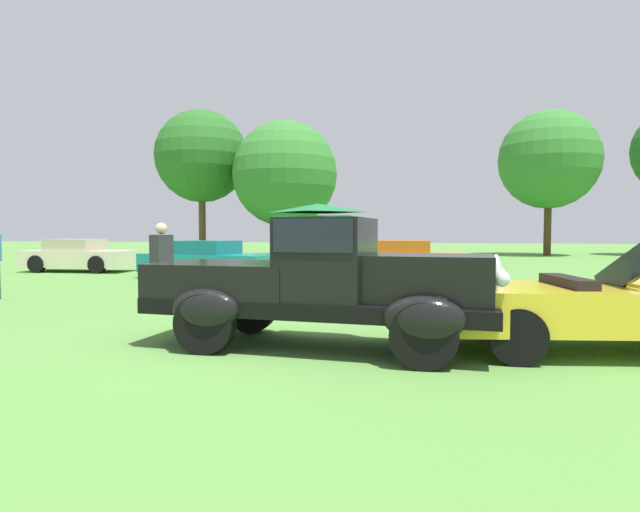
% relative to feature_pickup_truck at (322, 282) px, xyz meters
% --- Properties ---
extents(ground_plane, '(120.00, 120.00, 0.00)m').
position_rel_feature_pickup_truck_xyz_m(ground_plane, '(-0.71, 0.01, -0.87)').
color(ground_plane, '#568C3D').
extents(feature_pickup_truck, '(4.68, 2.15, 1.70)m').
position_rel_feature_pickup_truck_xyz_m(feature_pickup_truck, '(0.00, 0.00, 0.00)').
color(feature_pickup_truck, black).
rests_on(feature_pickup_truck, ground_plane).
extents(neighbor_convertible, '(4.42, 2.25, 1.40)m').
position_rel_feature_pickup_truck_xyz_m(neighbor_convertible, '(3.63, 0.47, -0.29)').
color(neighbor_convertible, yellow).
rests_on(neighbor_convertible, ground_plane).
extents(show_car_cream, '(4.02, 1.83, 1.22)m').
position_rel_feature_pickup_truck_xyz_m(show_car_cream, '(-11.26, 10.92, -0.27)').
color(show_car_cream, beige).
rests_on(show_car_cream, ground_plane).
extents(show_car_teal, '(4.75, 2.71, 1.22)m').
position_rel_feature_pickup_truck_xyz_m(show_car_teal, '(-5.32, 9.01, -0.27)').
color(show_car_teal, teal).
rests_on(show_car_teal, ground_plane).
extents(show_car_orange, '(3.94, 1.93, 1.22)m').
position_rel_feature_pickup_truck_xyz_m(show_car_orange, '(0.91, 10.70, -0.27)').
color(show_car_orange, orange).
rests_on(show_car_orange, ground_plane).
extents(spectator_between_cars, '(0.35, 0.45, 1.69)m').
position_rel_feature_pickup_truck_xyz_m(spectator_between_cars, '(-3.59, 2.60, 0.04)').
color(spectator_between_cars, '#9E998E').
rests_on(spectator_between_cars, ground_plane).
extents(canopy_tent_left_field, '(3.21, 3.21, 2.71)m').
position_rel_feature_pickup_truck_xyz_m(canopy_tent_left_field, '(-2.94, 15.45, 1.55)').
color(canopy_tent_left_field, '#B7B7BC').
rests_on(canopy_tent_left_field, ground_plane).
extents(treeline_far_left, '(5.82, 5.82, 9.16)m').
position_rel_feature_pickup_truck_xyz_m(treeline_far_left, '(-12.17, 24.71, 5.36)').
color(treeline_far_left, brown).
rests_on(treeline_far_left, ground_plane).
extents(treeline_mid_left, '(6.25, 6.25, 8.04)m').
position_rel_feature_pickup_truck_xyz_m(treeline_mid_left, '(-6.47, 23.65, 4.04)').
color(treeline_mid_left, brown).
rests_on(treeline_mid_left, ground_plane).
extents(treeline_center, '(6.04, 6.04, 8.93)m').
position_rel_feature_pickup_truck_xyz_m(treeline_center, '(9.27, 27.62, 5.03)').
color(treeline_center, '#47331E').
rests_on(treeline_center, ground_plane).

